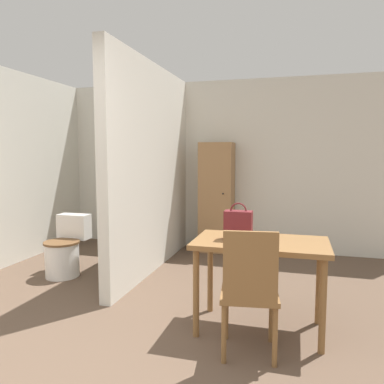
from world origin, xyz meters
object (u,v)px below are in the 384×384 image
at_px(handbag, 238,225).
at_px(wooden_cabinet, 217,197).
at_px(dining_table, 260,253).
at_px(wooden_chair, 250,289).
at_px(toilet, 65,250).

relative_size(handbag, wooden_cabinet, 0.19).
xyz_separation_m(dining_table, wooden_chair, (-0.03, -0.44, -0.14)).
bearing_deg(dining_table, toilet, 161.46).
distance_m(dining_table, handbag, 0.29).
height_order(dining_table, wooden_cabinet, wooden_cabinet).
distance_m(handbag, wooden_cabinet, 2.44).
bearing_deg(toilet, dining_table, -18.54).
distance_m(wooden_chair, wooden_cabinet, 2.91).
xyz_separation_m(wooden_chair, handbag, (-0.15, 0.43, 0.36)).
xyz_separation_m(toilet, wooden_cabinet, (1.50, 1.55, 0.50)).
distance_m(wooden_chair, toilet, 2.63).
relative_size(dining_table, wooden_cabinet, 0.66).
bearing_deg(handbag, dining_table, 2.63).
height_order(wooden_chair, toilet, wooden_chair).
bearing_deg(toilet, handbag, -20.17).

